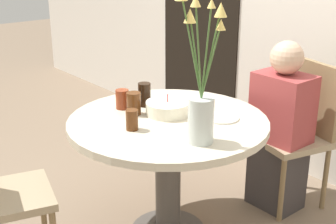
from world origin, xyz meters
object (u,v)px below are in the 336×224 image
(chair_far_back, at_px, (301,126))
(drink_glass_2, at_px, (134,103))
(person_boy, at_px, (280,133))
(flower_vase, at_px, (201,97))
(drink_glass_0, at_px, (144,95))
(side_plate, at_px, (222,118))
(drink_glass_3, at_px, (122,99))
(drink_glass_1, at_px, (132,120))
(birthday_cake, at_px, (168,108))

(chair_far_back, bearing_deg, drink_glass_2, -97.94)
(person_boy, bearing_deg, flower_vase, -80.33)
(drink_glass_2, bearing_deg, drink_glass_0, 120.30)
(drink_glass_0, bearing_deg, side_plate, 23.66)
(chair_far_back, xyz_separation_m, side_plate, (-0.05, -0.67, 0.20))
(drink_glass_0, relative_size, drink_glass_3, 1.23)
(drink_glass_0, distance_m, drink_glass_1, 0.37)
(birthday_cake, bearing_deg, drink_glass_1, -78.42)
(drink_glass_3, relative_size, person_boy, 0.10)
(chair_far_back, relative_size, side_plate, 5.03)
(drink_glass_1, height_order, drink_glass_3, drink_glass_3)
(drink_glass_0, bearing_deg, drink_glass_1, -46.74)
(side_plate, relative_size, person_boy, 0.17)
(birthday_cake, relative_size, drink_glass_2, 1.94)
(flower_vase, height_order, side_plate, flower_vase)
(flower_vase, height_order, drink_glass_3, flower_vase)
(chair_far_back, xyz_separation_m, drink_glass_3, (-0.53, -0.99, 0.25))
(side_plate, distance_m, drink_glass_0, 0.48)
(side_plate, bearing_deg, person_boy, 88.83)
(side_plate, distance_m, drink_glass_2, 0.49)
(flower_vase, relative_size, drink_glass_0, 5.32)
(drink_glass_1, bearing_deg, drink_glass_0, 133.26)
(drink_glass_0, xyz_separation_m, drink_glass_3, (-0.04, -0.13, -0.01))
(drink_glass_1, bearing_deg, chair_far_back, 78.33)
(birthday_cake, distance_m, drink_glass_3, 0.28)
(drink_glass_3, xyz_separation_m, person_boy, (0.49, 0.84, -0.27))
(side_plate, height_order, drink_glass_3, drink_glass_3)
(flower_vase, relative_size, drink_glass_3, 6.54)
(birthday_cake, distance_m, flower_vase, 0.45)
(side_plate, xyz_separation_m, person_boy, (0.01, 0.52, -0.22))
(drink_glass_0, xyz_separation_m, drink_glass_1, (0.25, -0.27, -0.02))
(birthday_cake, xyz_separation_m, person_boy, (0.25, 0.70, -0.25))
(drink_glass_2, bearing_deg, flower_vase, 1.70)
(side_plate, height_order, drink_glass_2, drink_glass_2)
(drink_glass_3, bearing_deg, drink_glass_2, -2.45)
(flower_vase, height_order, drink_glass_2, flower_vase)
(birthday_cake, xyz_separation_m, drink_glass_3, (-0.24, -0.14, 0.02))
(birthday_cake, bearing_deg, chair_far_back, 71.08)
(drink_glass_2, xyz_separation_m, person_boy, (0.37, 0.84, -0.28))
(drink_glass_2, height_order, person_boy, person_boy)
(flower_vase, relative_size, drink_glass_2, 5.78)
(chair_far_back, height_order, drink_glass_1, chair_far_back)
(chair_far_back, xyz_separation_m, person_boy, (-0.04, -0.15, -0.02))
(drink_glass_1, relative_size, drink_glass_2, 0.85)
(birthday_cake, height_order, drink_glass_3, birthday_cake)
(side_plate, bearing_deg, drink_glass_3, -146.57)
(drink_glass_1, height_order, person_boy, person_boy)
(birthday_cake, distance_m, drink_glass_0, 0.20)
(flower_vase, bearing_deg, birthday_cake, 162.01)
(side_plate, relative_size, drink_glass_2, 1.47)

